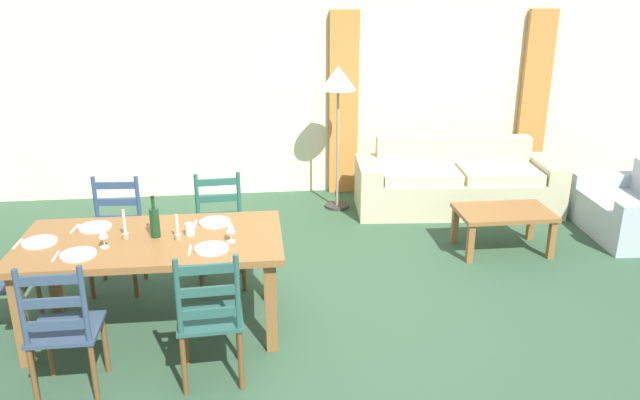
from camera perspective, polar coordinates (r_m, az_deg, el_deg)
ground_plane at (r=4.97m, az=1.46°, el=-11.25°), size 9.60×9.60×0.02m
wall_far at (r=7.64m, az=-1.85°, el=10.67°), size 9.60×0.16×2.70m
curtain_panel_left at (r=7.60m, az=2.17°, el=8.71°), size 0.35×0.08×2.20m
curtain_panel_right at (r=8.30m, az=18.99°, el=8.59°), size 0.35×0.08×2.20m
dining_table at (r=4.74m, az=-15.11°, el=-4.38°), size 1.90×0.96×0.75m
dining_chair_near_left at (r=4.26m, az=-22.42°, el=-10.90°), size 0.43×0.41×0.96m
dining_chair_near_right at (r=4.14m, az=-10.03°, el=-10.57°), size 0.44×0.42×0.96m
dining_chair_far_left at (r=5.59m, az=-18.11°, el=-3.03°), size 0.45×0.43×0.96m
dining_chair_far_right at (r=5.47m, az=-9.13°, el=-2.75°), size 0.44×0.43×0.96m
dinner_plate_near_left at (r=4.58m, az=-21.23°, el=-4.66°), size 0.24×0.24×0.02m
fork_near_left at (r=4.62m, az=-23.02°, el=-4.76°), size 0.02×0.17×0.01m
dinner_plate_near_right at (r=4.42m, az=-9.89°, el=-4.39°), size 0.24×0.24×0.02m
fork_near_right at (r=4.44m, az=-11.82°, el=-4.52°), size 0.02×0.17×0.01m
dinner_plate_far_left at (r=5.02m, az=-19.89°, el=-2.34°), size 0.24×0.24×0.02m
fork_far_left at (r=5.06m, az=-21.53°, el=-2.45°), size 0.03×0.17×0.01m
dinner_plate_far_right at (r=4.89m, az=-9.59°, el=-2.01°), size 0.24×0.24×0.02m
fork_far_right at (r=4.90m, az=-11.33°, el=-2.14°), size 0.02×0.17×0.01m
dinner_plate_head_west at (r=4.89m, az=-24.28°, el=-3.53°), size 0.24×0.24×0.02m
fork_head_west at (r=4.94m, az=-25.92°, el=-3.62°), size 0.02×0.17×0.01m
wine_bottle at (r=4.69m, az=-14.89°, el=-1.94°), size 0.07×0.07×0.32m
wine_glass_near_left at (r=4.61m, az=-19.23°, el=-2.85°), size 0.06×0.06×0.16m
wine_glass_near_right at (r=4.49m, az=-8.19°, el=-2.49°), size 0.06×0.06×0.16m
coffee_cup_primary at (r=4.69m, az=-11.82°, el=-2.63°), size 0.07×0.07×0.09m
candle_tall at (r=4.74m, az=-17.38°, el=-2.69°), size 0.05×0.05×0.22m
candle_short at (r=4.62m, az=-12.88°, el=-2.94°), size 0.05×0.05×0.19m
couch at (r=7.37m, az=12.28°, el=1.41°), size 2.34×0.97×0.80m
coffee_table at (r=6.30m, az=16.44°, el=-1.47°), size 0.90×0.56×0.42m
armchair_upholstered at (r=7.25m, az=26.86°, el=-0.97°), size 0.86×1.20×0.72m
standing_lamp at (r=6.97m, az=1.67°, el=10.30°), size 0.40×0.40×1.64m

